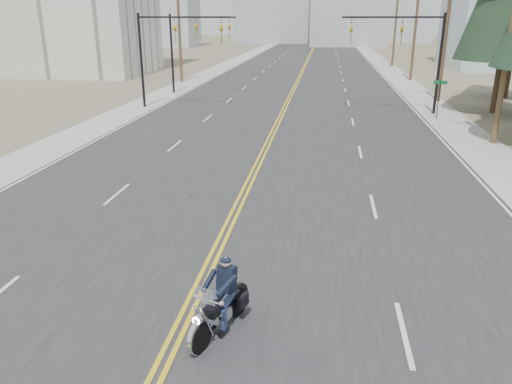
{
  "coord_description": "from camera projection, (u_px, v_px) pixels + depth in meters",
  "views": [
    {
      "loc": [
        3.01,
        -5.78,
        6.66
      ],
      "look_at": [
        1.06,
        8.53,
        1.6
      ],
      "focal_mm": 35.0,
      "sensor_mm": 36.0,
      "label": 1
    }
  ],
  "objects": [
    {
      "name": "traffic_mast_far",
      "position": [
        189.0,
        39.0,
        44.97
      ],
      "size": [
        6.1,
        0.26,
        7.0
      ],
      "color": "black",
      "rests_on": "ground"
    },
    {
      "name": "haze_bldg_c",
      "position": [
        509.0,
        6.0,
        102.79
      ],
      "size": [
        16.0,
        12.0,
        18.0
      ],
      "primitive_type": "cube",
      "color": "#B7BCC6",
      "rests_on": "ground"
    },
    {
      "name": "traffic_mast_right",
      "position": [
        412.0,
        43.0,
        35.14
      ],
      "size": [
        7.1,
        0.26,
        7.0
      ],
      "color": "black",
      "rests_on": "ground"
    },
    {
      "name": "haze_bldg_e",
      "position": [
        405.0,
        20.0,
        143.1
      ],
      "size": [
        14.0,
        14.0,
        12.0
      ],
      "primitive_type": "cube",
      "color": "#B7BCC6",
      "rests_on": "ground"
    },
    {
      "name": "sidewalk_left",
      "position": [
        228.0,
        64.0,
        74.91
      ],
      "size": [
        3.0,
        200.0,
        0.01
      ],
      "primitive_type": "cube",
      "color": "#A5A5A0",
      "rests_on": "ground"
    },
    {
      "name": "haze_bldg_f",
      "position": [
        128.0,
        12.0,
        133.27
      ],
      "size": [
        12.0,
        12.0,
        16.0
      ],
      "primitive_type": "cube",
      "color": "#ADB2B7",
      "rests_on": "ground"
    },
    {
      "name": "utility_pole_c",
      "position": [
        446.0,
        30.0,
        40.04
      ],
      "size": [
        2.2,
        0.3,
        11.0
      ],
      "color": "brown",
      "rests_on": "ground"
    },
    {
      "name": "street_sign",
      "position": [
        439.0,
        93.0,
        34.07
      ],
      "size": [
        0.9,
        0.06,
        2.62
      ],
      "color": "black",
      "rests_on": "ground"
    },
    {
      "name": "motorcyclist",
      "position": [
        219.0,
        298.0,
        10.89
      ],
      "size": [
        1.66,
        2.4,
        1.73
      ],
      "primitive_type": null,
      "rotation": [
        0.0,
        0.0,
        2.79
      ],
      "color": "black",
      "rests_on": "ground"
    },
    {
      "name": "utility_pole_left",
      "position": [
        179.0,
        29.0,
        52.65
      ],
      "size": [
        2.2,
        0.3,
        10.5
      ],
      "color": "brown",
      "rests_on": "ground"
    },
    {
      "name": "utility_pole_d",
      "position": [
        416.0,
        24.0,
        53.98
      ],
      "size": [
        2.2,
        0.3,
        11.5
      ],
      "color": "brown",
      "rests_on": "ground"
    },
    {
      "name": "sidewalk_right",
      "position": [
        385.0,
        66.0,
        71.98
      ],
      "size": [
        3.0,
        200.0,
        0.01
      ],
      "primitive_type": "cube",
      "color": "#A5A5A0",
      "rests_on": "ground"
    },
    {
      "name": "utility_pole_e",
      "position": [
        396.0,
        25.0,
        69.96
      ],
      "size": [
        2.2,
        0.3,
        11.0
      ],
      "color": "brown",
      "rests_on": "ground"
    },
    {
      "name": "road",
      "position": [
        305.0,
        65.0,
        73.45
      ],
      "size": [
        20.0,
        200.0,
        0.01
      ],
      "primitive_type": "cube",
      "color": "#303033",
      "rests_on": "ground"
    },
    {
      "name": "traffic_mast_left",
      "position": [
        166.0,
        42.0,
        37.42
      ],
      "size": [
        7.1,
        0.26,
        7.0
      ],
      "color": "black",
      "rests_on": "ground"
    },
    {
      "name": "utility_pole_b",
      "position": [
        511.0,
        31.0,
        25.93
      ],
      "size": [
        2.2,
        0.3,
        11.5
      ],
      "color": "brown",
      "rests_on": "ground"
    },
    {
      "name": "haze_bldg_b",
      "position": [
        348.0,
        16.0,
        121.55
      ],
      "size": [
        18.0,
        14.0,
        14.0
      ],
      "primitive_type": "cube",
      "color": "#ADB2B7",
      "rests_on": "ground"
    }
  ]
}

